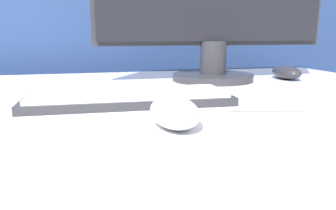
# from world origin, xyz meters

# --- Properties ---
(partition_panel) EXTENTS (5.00, 0.03, 1.30)m
(partition_panel) POSITION_xyz_m (0.00, 0.63, 0.65)
(partition_panel) COLOR navy
(partition_panel) RESTS_ON ground_plane
(computer_mouse_near) EXTENTS (0.07, 0.13, 0.04)m
(computer_mouse_near) POSITION_xyz_m (-0.02, -0.24, 0.79)
(computer_mouse_near) COLOR white
(computer_mouse_near) RESTS_ON desk
(keyboard) EXTENTS (0.40, 0.15, 0.02)m
(keyboard) POSITION_xyz_m (-0.06, -0.06, 0.78)
(keyboard) COLOR #28282D
(keyboard) RESTS_ON desk
(computer_mouse_far) EXTENTS (0.08, 0.13, 0.04)m
(computer_mouse_far) POSITION_xyz_m (0.45, 0.19, 0.79)
(computer_mouse_far) COLOR #232328
(computer_mouse_far) RESTS_ON desk
(pen) EXTENTS (0.13, 0.04, 0.01)m
(pen) POSITION_xyz_m (0.16, -0.19, 0.77)
(pen) COLOR #99999E
(pen) RESTS_ON desk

